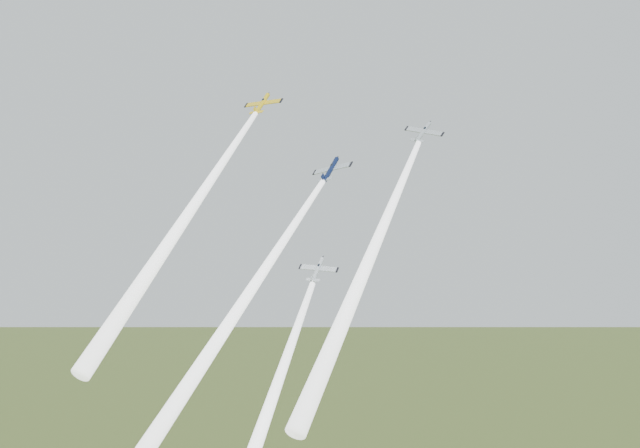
{
  "coord_description": "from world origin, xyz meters",
  "views": [
    {
      "loc": [
        25.28,
        -136.01,
        86.39
      ],
      "look_at": [
        0.0,
        -6.0,
        92.0
      ],
      "focal_mm": 45.0,
      "sensor_mm": 36.0,
      "label": 1
    }
  ],
  "objects_px": {
    "plane_silver_right": "(423,132)",
    "plane_navy": "(331,169)",
    "plane_silver_low": "(318,270)",
    "plane_yellow": "(262,104)"
  },
  "relations": [
    {
      "from": "plane_yellow",
      "to": "plane_silver_right",
      "type": "distance_m",
      "value": 30.75
    },
    {
      "from": "plane_yellow",
      "to": "plane_navy",
      "type": "bearing_deg",
      "value": -12.79
    },
    {
      "from": "plane_yellow",
      "to": "plane_navy",
      "type": "xyz_separation_m",
      "value": [
        14.42,
        -7.76,
        -13.45
      ]
    },
    {
      "from": "plane_yellow",
      "to": "plane_navy",
      "type": "relative_size",
      "value": 0.99
    },
    {
      "from": "plane_yellow",
      "to": "plane_silver_right",
      "type": "xyz_separation_m",
      "value": [
        29.95,
        -2.24,
        -6.57
      ]
    },
    {
      "from": "plane_yellow",
      "to": "plane_silver_low",
      "type": "xyz_separation_m",
      "value": [
        14.01,
        -17.46,
        -30.57
      ]
    },
    {
      "from": "plane_silver_right",
      "to": "plane_navy",
      "type": "bearing_deg",
      "value": -144.11
    },
    {
      "from": "plane_yellow",
      "to": "plane_silver_right",
      "type": "relative_size",
      "value": 1.11
    },
    {
      "from": "plane_silver_right",
      "to": "plane_silver_low",
      "type": "relative_size",
      "value": 1.09
    },
    {
      "from": "plane_silver_right",
      "to": "plane_silver_low",
      "type": "xyz_separation_m",
      "value": [
        -15.94,
        -15.22,
        -24.0
      ]
    }
  ]
}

